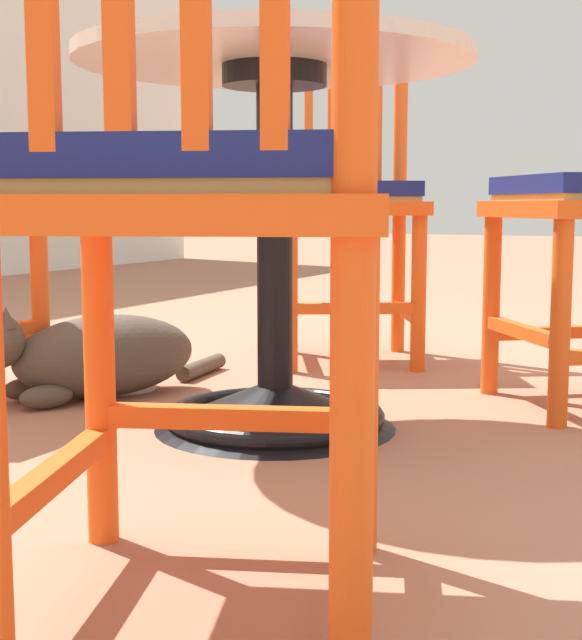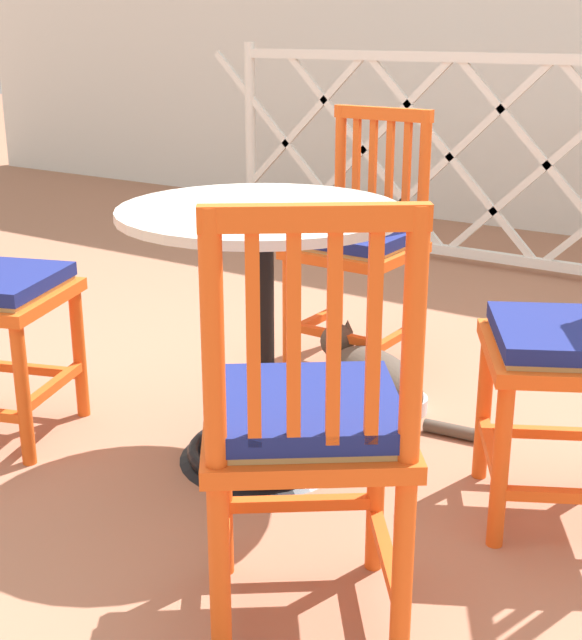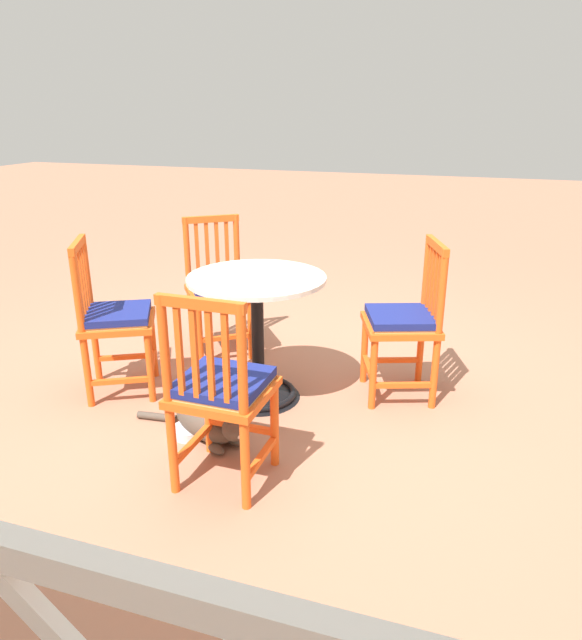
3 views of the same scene
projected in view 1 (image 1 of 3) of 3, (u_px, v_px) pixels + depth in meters
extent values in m
plane|color=#A36B51|center=(274.00, 439.00, 1.73)|extent=(24.00, 24.00, 0.00)
cone|color=black|center=(275.00, 403.00, 1.82)|extent=(0.48, 0.48, 0.10)
torus|color=black|center=(275.00, 415.00, 1.82)|extent=(0.44, 0.44, 0.04)
cylinder|color=black|center=(275.00, 240.00, 1.78)|extent=(0.07, 0.07, 0.66)
cylinder|color=black|center=(274.00, 76.00, 1.74)|extent=(0.20, 0.20, 0.04)
cylinder|color=silver|center=(274.00, 58.00, 1.73)|extent=(0.76, 0.76, 0.02)
cylinder|color=#EA5619|center=(561.00, 315.00, 1.80)|extent=(0.04, 0.04, 0.45)
cylinder|color=#EA5619|center=(491.00, 298.00, 2.13)|extent=(0.04, 0.04, 0.45)
cube|color=#EA5619|center=(558.00, 332.00, 2.18)|extent=(0.22, 0.29, 0.03)
cube|color=#EA5619|center=(522.00, 331.00, 1.98)|extent=(0.29, 0.22, 0.03)
cylinder|color=#EA5619|center=(419.00, 287.00, 2.42)|extent=(0.04, 0.04, 0.45)
cylinder|color=#EA5619|center=(290.00, 288.00, 2.40)|extent=(0.04, 0.04, 0.45)
cylinder|color=#EA5619|center=(400.00, 200.00, 2.72)|extent=(0.04, 0.04, 0.91)
cylinder|color=#EA5619|center=(286.00, 200.00, 2.71)|extent=(0.04, 0.04, 0.91)
cube|color=#EA5619|center=(407.00, 312.00, 2.59)|extent=(0.31, 0.18, 0.03)
cube|color=#EA5619|center=(288.00, 313.00, 2.58)|extent=(0.31, 0.18, 0.03)
cube|color=#EA5619|center=(354.00, 308.00, 2.42)|extent=(0.18, 0.31, 0.03)
cube|color=#EA5619|center=(349.00, 208.00, 2.55)|extent=(0.54, 0.54, 0.04)
cube|color=tan|center=(349.00, 200.00, 2.55)|extent=(0.47, 0.47, 0.02)
cube|color=#EA5619|center=(378.00, 123.00, 2.69)|extent=(0.03, 0.03, 0.39)
cube|color=#EA5619|center=(355.00, 123.00, 2.69)|extent=(0.03, 0.03, 0.39)
cube|color=#EA5619|center=(332.00, 123.00, 2.69)|extent=(0.03, 0.03, 0.39)
cube|color=#EA5619|center=(309.00, 123.00, 2.68)|extent=(0.03, 0.03, 0.39)
cube|color=#EA5619|center=(344.00, 50.00, 2.66)|extent=(0.21, 0.35, 0.04)
cube|color=navy|center=(349.00, 189.00, 2.54)|extent=(0.49, 0.49, 0.04)
cylinder|color=#EA5619|center=(40.00, 301.00, 2.08)|extent=(0.04, 0.04, 0.45)
cylinder|color=#EA5619|center=(100.00, 373.00, 1.18)|extent=(0.04, 0.04, 0.45)
cylinder|color=#EA5619|center=(363.00, 378.00, 1.15)|extent=(0.04, 0.04, 0.45)
cylinder|color=#EA5619|center=(354.00, 188.00, 0.78)|extent=(0.04, 0.04, 0.91)
cube|color=#EA5619|center=(54.00, 475.00, 1.03)|extent=(0.33, 0.14, 0.03)
cube|color=#EA5619|center=(358.00, 484.00, 0.99)|extent=(0.33, 0.14, 0.03)
cube|color=#EA5619|center=(230.00, 418.00, 1.17)|extent=(0.14, 0.33, 0.03)
cube|color=#EA5619|center=(200.00, 213.00, 0.97)|extent=(0.51, 0.51, 0.04)
cube|color=tan|center=(200.00, 192.00, 0.97)|extent=(0.45, 0.45, 0.02)
cube|color=navy|center=(199.00, 164.00, 0.97)|extent=(0.46, 0.46, 0.04)
ellipsoid|color=#4C4238|center=(106.00, 356.00, 2.12)|extent=(0.48, 0.39, 0.19)
ellipsoid|color=silver|center=(65.00, 364.00, 2.06)|extent=(0.23, 0.22, 0.14)
cone|color=#4C4238|center=(6.00, 317.00, 1.94)|extent=(0.04, 0.04, 0.04)
ellipsoid|color=#4C4238|center=(46.00, 397.00, 1.99)|extent=(0.13, 0.11, 0.05)
ellipsoid|color=#4C4238|center=(29.00, 388.00, 2.08)|extent=(0.13, 0.11, 0.05)
cylinder|color=#4C4238|center=(202.00, 367.00, 2.38)|extent=(0.22, 0.06, 0.04)
cylinder|color=silver|center=(120.00, 379.00, 2.21)|extent=(0.17, 0.17, 0.05)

